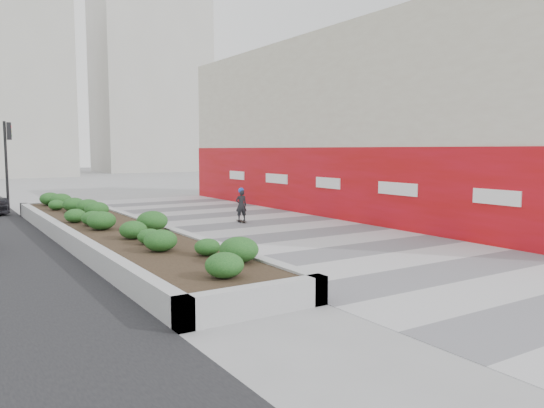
{
  "coord_description": "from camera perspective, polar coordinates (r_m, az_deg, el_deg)",
  "views": [
    {
      "loc": [
        -10.11,
        -9.62,
        2.91
      ],
      "look_at": [
        -0.66,
        5.19,
        1.1
      ],
      "focal_mm": 35.0,
      "sensor_mm": 36.0,
      "label": 1
    }
  ],
  "objects": [
    {
      "name": "planter",
      "position": [
        17.43,
        -16.88,
        -2.59
      ],
      "size": [
        3.0,
        18.0,
        0.9
      ],
      "color": "#9E9EA0",
      "rests_on": "ground"
    },
    {
      "name": "manhole_cover",
      "position": [
        16.74,
        7.42,
        -4.17
      ],
      "size": [
        0.44,
        0.44,
        0.01
      ],
      "primitive_type": "cylinder",
      "color": "#595654",
      "rests_on": "ground"
    },
    {
      "name": "distant_bldg_north_r",
      "position": [
        74.57,
        -12.93,
        12.73
      ],
      "size": [
        14.0,
        10.0,
        24.0
      ],
      "primitive_type": "cube",
      "color": "#ADAAA3",
      "rests_on": "ground"
    },
    {
      "name": "walkway",
      "position": [
        16.43,
        6.08,
        -4.34
      ],
      "size": [
        8.0,
        36.0,
        0.01
      ],
      "primitive_type": "cube",
      "color": "#A8A8AD",
      "rests_on": "ground"
    },
    {
      "name": "traffic_signal_near",
      "position": [
        27.27,
        -26.58,
        4.95
      ],
      "size": [
        0.33,
        0.28,
        4.2
      ],
      "color": "black",
      "rests_on": "ground"
    },
    {
      "name": "skateboarder",
      "position": [
        21.12,
        -3.33,
        -0.1
      ],
      "size": [
        0.51,
        0.74,
        1.4
      ],
      "rotation": [
        0.0,
        0.0,
        -0.15
      ],
      "color": "beige",
      "rests_on": "ground"
    },
    {
      "name": "building",
      "position": [
        25.28,
        10.14,
        8.21
      ],
      "size": [
        6.04,
        24.08,
        8.0
      ],
      "color": "beige",
      "rests_on": "ground"
    },
    {
      "name": "ground",
      "position": [
        14.25,
        13.66,
        -6.06
      ],
      "size": [
        160.0,
        160.0,
        0.0
      ],
      "primitive_type": "plane",
      "color": "gray",
      "rests_on": "ground"
    }
  ]
}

